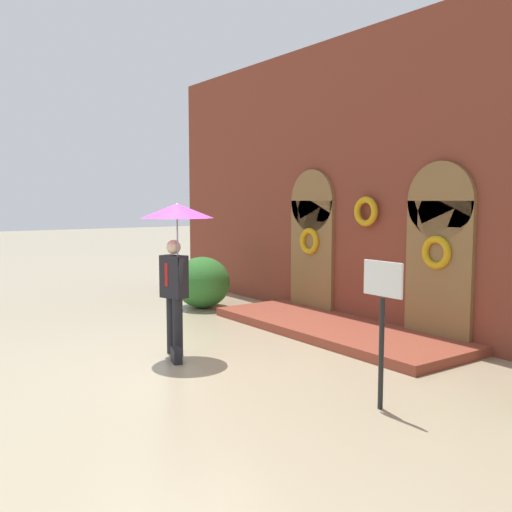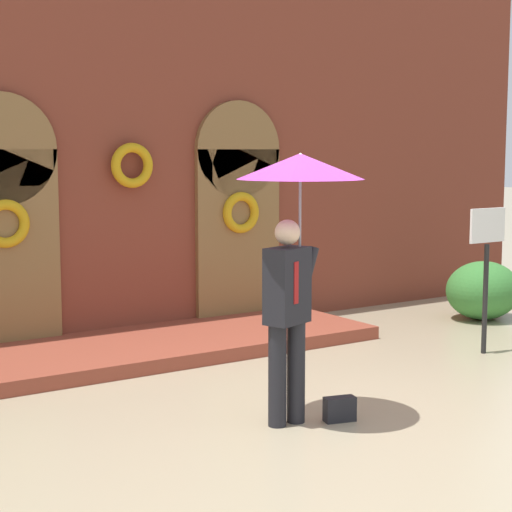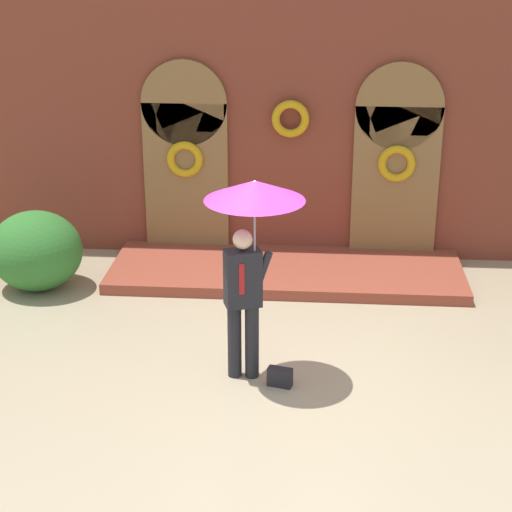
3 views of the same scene
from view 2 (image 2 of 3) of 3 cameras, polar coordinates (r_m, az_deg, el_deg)
ground_plane at (r=7.84m, az=4.35°, el=-10.69°), size 80.00×80.00×0.00m
building_facade at (r=11.04m, az=-9.00°, el=8.49°), size 14.00×2.30×5.60m
person_with_umbrella at (r=7.34m, az=2.74°, el=3.35°), size 1.10×1.10×2.36m
handbag at (r=7.72m, az=5.60°, el=-10.13°), size 0.30×0.19×0.22m
sign_post at (r=10.33m, az=15.12°, el=0.02°), size 0.56×0.06×1.72m
shrub_right at (r=12.54m, az=14.90°, el=-2.23°), size 1.11×0.97×0.83m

